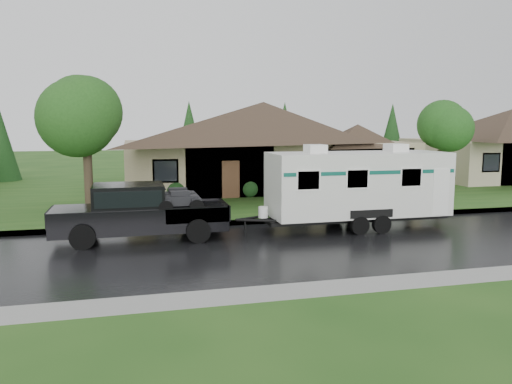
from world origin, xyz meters
TOP-DOWN VIEW (x-y plane):
  - ground at (0.00, 0.00)m, footprint 140.00×140.00m
  - road at (0.00, -2.00)m, footprint 140.00×8.00m
  - curb at (0.00, 2.25)m, footprint 140.00×0.50m
  - lawn at (0.00, 15.00)m, footprint 140.00×26.00m
  - house_main at (2.29, 13.84)m, footprint 19.44×10.80m
  - tree_left_green at (-8.72, 7.50)m, footprint 3.93×3.93m
  - tree_right_green at (12.01, 8.85)m, footprint 3.52×3.52m
  - shrub_row at (2.00, 9.30)m, footprint 13.60×1.00m
  - pickup_truck at (-6.49, 0.30)m, footprint 6.26×2.38m
  - travel_trailer at (2.33, 0.30)m, footprint 7.72×2.71m

SIDE VIEW (x-z plane):
  - ground at x=0.00m, z-range 0.00..0.00m
  - road at x=0.00m, z-range 0.00..0.01m
  - curb at x=0.00m, z-range 0.00..0.15m
  - lawn at x=0.00m, z-range 0.00..0.15m
  - shrub_row at x=2.00m, z-range 0.15..1.15m
  - pickup_truck at x=-6.49m, z-range 0.07..2.16m
  - travel_trailer at x=2.33m, z-range 0.11..3.57m
  - house_main at x=2.29m, z-range 0.14..7.04m
  - tree_right_green at x=12.01m, z-range 1.28..7.09m
  - tree_left_green at x=-8.72m, z-range 1.41..7.91m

